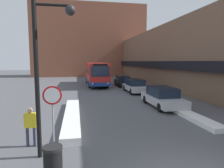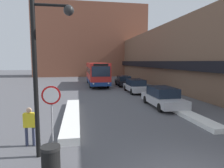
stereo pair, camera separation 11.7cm
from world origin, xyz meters
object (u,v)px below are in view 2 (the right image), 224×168
Objects in this scene: stop_sign at (51,103)px; street_lamp at (44,61)px; parked_car_back at (124,81)px; parked_car_middle at (136,86)px; trash_bin at (51,161)px; pedestrian at (30,123)px; city_bus at (97,73)px; parked_car_front at (163,97)px.

street_lamp is at bearing -94.98° from stop_sign.
parked_car_back is 0.79× the size of street_lamp.
parked_car_back is at bearing 68.75° from stop_sign.
trash_bin is at bearing -115.08° from parked_car_middle.
pedestrian is (-0.83, 1.06, -2.53)m from street_lamp.
city_bus reaches higher than parked_car_middle.
city_bus is 22.17m from street_lamp.
parked_car_front is 5.01× the size of trash_bin.
pedestrian reaches higher than parked_car_front.
pedestrian is at bearing -122.75° from parked_car_middle.
parked_car_middle is 2.88× the size of pedestrian.
parked_car_front is at bearing 42.34° from street_lamp.
trash_bin is at bearing -84.33° from stop_sign.
parked_car_front is at bearing -90.00° from parked_car_middle.
parked_car_front is 13.24m from parked_car_back.
city_bus is 21.24m from pedestrian.
street_lamp is (-3.90, -21.76, 1.74)m from city_bus.
parked_car_front is 10.99m from trash_bin.
city_bus is 21.19m from stop_sign.
parked_car_back is (-0.00, 6.03, -0.03)m from parked_car_middle.
parked_car_back is at bearing -24.15° from city_bus.
pedestrian is at bearing -145.25° from parked_car_front.
stop_sign reaches higher than parked_car_middle.
street_lamp is at bearing -118.17° from parked_car_middle.
parked_car_middle is 1.85× the size of stop_sign.
city_bus is at bearing 79.84° from street_lamp.
street_lamp is (-7.55, -6.88, 2.75)m from parked_car_front.
stop_sign is at bearing 95.67° from trash_bin.
stop_sign is at bearing -111.25° from parked_car_back.
city_bus is 1.92× the size of street_lamp.
parked_car_front is (3.65, -14.88, -1.01)m from city_bus.
stop_sign reaches higher than parked_car_back.
street_lamp is 3.33m from trash_bin.
street_lamp reaches higher than parked_car_middle.
parked_car_middle is at bearing 90.00° from parked_car_front.
parked_car_front reaches higher than trash_bin.
parked_car_front is at bearing -76.22° from city_bus.
street_lamp reaches higher than trash_bin.
city_bus is at bearing 80.97° from pedestrian.
city_bus is 4.26× the size of stop_sign.
street_lamp is (-7.55, -20.12, 2.77)m from parked_car_back.
parked_car_front is at bearing 48.75° from trash_bin.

